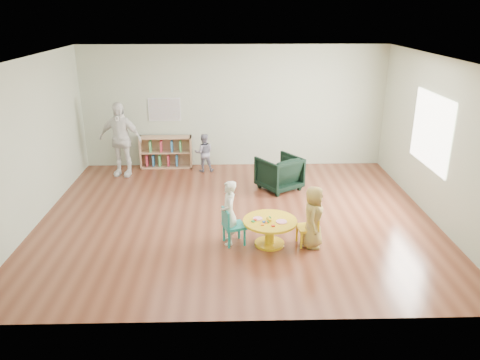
% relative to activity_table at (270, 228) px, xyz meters
% --- Properties ---
extents(room, '(7.10, 7.00, 2.80)m').
position_rel_activity_table_xyz_m(room, '(-0.50, 1.07, 1.60)').
color(room, '#5D2D1D').
rests_on(room, ground).
extents(activity_table, '(0.86, 0.86, 0.47)m').
position_rel_activity_table_xyz_m(activity_table, '(0.00, 0.00, 0.00)').
color(activity_table, gold).
rests_on(activity_table, ground).
extents(kid_chair_left, '(0.41, 0.41, 0.61)m').
position_rel_activity_table_xyz_m(kid_chair_left, '(-0.61, 0.05, 0.03)').
color(kid_chair_left, teal).
rests_on(kid_chair_left, ground).
extents(kid_chair_right, '(0.35, 0.35, 0.58)m').
position_rel_activity_table_xyz_m(kid_chair_right, '(0.63, 0.01, 0.01)').
color(kid_chair_right, gold).
rests_on(kid_chair_right, ground).
extents(bookshelf, '(1.20, 0.30, 0.75)m').
position_rel_activity_table_xyz_m(bookshelf, '(-2.12, 3.93, 0.07)').
color(bookshelf, tan).
rests_on(bookshelf, ground).
extents(alphabet_poster, '(0.74, 0.01, 0.54)m').
position_rel_activity_table_xyz_m(alphabet_poster, '(-2.11, 4.05, 1.05)').
color(alphabet_poster, silver).
rests_on(alphabet_poster, ground).
extents(armchair, '(1.06, 1.07, 0.71)m').
position_rel_activity_table_xyz_m(armchair, '(0.40, 2.43, 0.06)').
color(armchair, black).
rests_on(armchair, ground).
extents(child_left, '(0.27, 0.40, 1.05)m').
position_rel_activity_table_xyz_m(child_left, '(-0.65, 0.09, 0.23)').
color(child_left, silver).
rests_on(child_left, ground).
extents(child_right, '(0.44, 0.56, 1.01)m').
position_rel_activity_table_xyz_m(child_right, '(0.67, -0.07, 0.21)').
color(child_right, yellow).
rests_on(child_right, ground).
extents(toddler, '(0.46, 0.37, 0.89)m').
position_rel_activity_table_xyz_m(toddler, '(-1.20, 3.60, 0.15)').
color(toddler, '#1B1C43').
rests_on(toddler, ground).
extents(adult_caretaker, '(1.03, 0.57, 1.66)m').
position_rel_activity_table_xyz_m(adult_caretaker, '(-3.03, 3.40, 0.53)').
color(adult_caretaker, white).
rests_on(adult_caretaker, ground).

